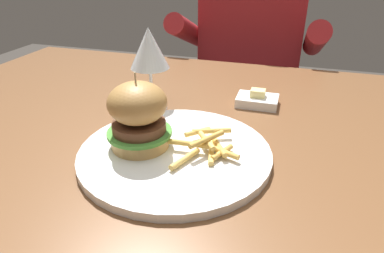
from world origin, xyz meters
name	(u,v)px	position (x,y,z in m)	size (l,w,h in m)	color
dining_table	(187,170)	(0.00, 0.00, 0.66)	(1.33, 0.95, 0.74)	brown
main_plate	(175,153)	(0.01, -0.08, 0.75)	(0.31, 0.31, 0.01)	white
burger_sandwich	(138,116)	(-0.05, -0.08, 0.81)	(0.11, 0.11, 0.13)	tan
fries_pile	(207,145)	(0.06, -0.07, 0.77)	(0.12, 0.13, 0.03)	#EABC5B
wine_glass	(149,50)	(-0.11, 0.09, 0.87)	(0.08, 0.08, 0.17)	silver
butter_dish	(257,100)	(0.11, 0.17, 0.75)	(0.09, 0.06, 0.04)	white
diner_person	(248,87)	(0.01, 0.75, 0.56)	(0.51, 0.36, 1.18)	#282833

